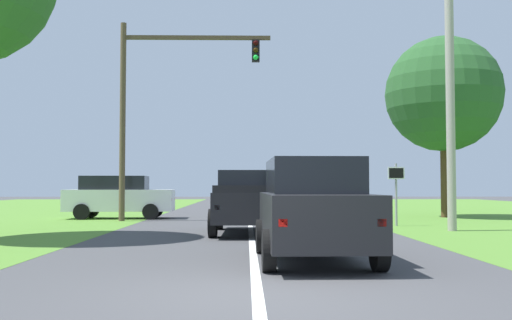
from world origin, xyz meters
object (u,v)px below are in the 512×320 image
object	(u,v)px
oak_tree_right	(443,94)
crossing_suv_far	(119,196)
traffic_light	(159,93)
keep_moving_sign	(396,186)
utility_pole_right	(450,71)
red_suv_near	(313,208)
pickup_truck_lead	(248,201)

from	to	relation	value
oak_tree_right	crossing_suv_far	distance (m)	15.43
traffic_light	crossing_suv_far	size ratio (longest dim) A/B	1.73
traffic_light	crossing_suv_far	bearing A→B (deg)	137.86
crossing_suv_far	keep_moving_sign	bearing A→B (deg)	-24.10
oak_tree_right	utility_pole_right	xyz separation A→B (m)	(-2.49, -7.91, -0.49)
red_suv_near	keep_moving_sign	xyz separation A→B (m)	(4.11, 9.62, 0.42)
oak_tree_right	utility_pole_right	bearing A→B (deg)	-107.47
pickup_truck_lead	oak_tree_right	bearing A→B (deg)	44.35
pickup_truck_lead	utility_pole_right	size ratio (longest dim) A/B	0.48
traffic_light	oak_tree_right	distance (m)	12.94
keep_moving_sign	crossing_suv_far	world-z (taller)	keep_moving_sign
oak_tree_right	pickup_truck_lead	bearing A→B (deg)	-135.65
keep_moving_sign	oak_tree_right	bearing A→B (deg)	56.76
utility_pole_right	pickup_truck_lead	bearing A→B (deg)	-172.18
traffic_light	utility_pole_right	bearing A→B (deg)	-27.99
red_suv_near	keep_moving_sign	size ratio (longest dim) A/B	2.01
keep_moving_sign	utility_pole_right	world-z (taller)	utility_pole_right
crossing_suv_far	utility_pole_right	distance (m)	14.78
traffic_light	keep_moving_sign	world-z (taller)	traffic_light
traffic_light	oak_tree_right	world-z (taller)	oak_tree_right
traffic_light	keep_moving_sign	size ratio (longest dim) A/B	3.64
red_suv_near	utility_pole_right	world-z (taller)	utility_pole_right
red_suv_near	oak_tree_right	xyz separation A→B (m)	(7.79, 15.23, 4.63)
pickup_truck_lead	oak_tree_right	size ratio (longest dim) A/B	0.60
crossing_suv_far	red_suv_near	bearing A→B (deg)	-64.61
pickup_truck_lead	traffic_light	size ratio (longest dim) A/B	0.60
red_suv_near	oak_tree_right	bearing A→B (deg)	62.91
oak_tree_right	crossing_suv_far	bearing A→B (deg)	-177.32
keep_moving_sign	oak_tree_right	xyz separation A→B (m)	(3.68, 5.61, 4.21)
pickup_truck_lead	crossing_suv_far	bearing A→B (deg)	124.94
red_suv_near	crossing_suv_far	distance (m)	16.10
red_suv_near	utility_pole_right	distance (m)	9.93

